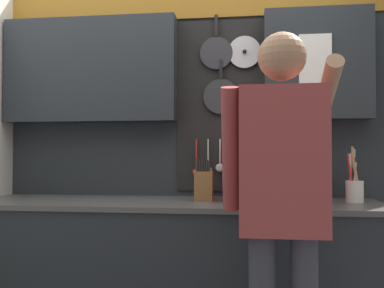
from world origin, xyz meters
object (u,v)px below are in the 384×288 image
knife_block (204,185)px  microwave (270,177)px  utensil_crock (354,188)px  person (282,191)px

knife_block → microwave: bearing=-0.1°
knife_block → utensil_crock: size_ratio=0.79×
knife_block → person: 0.83m
utensil_crock → person: size_ratio=0.19×
microwave → utensil_crock: (0.50, 0.00, -0.06)m
microwave → utensil_crock: bearing=0.2°
microwave → person: 0.71m
microwave → knife_block: bearing=179.9°
microwave → utensil_crock: utensil_crock is taller
knife_block → utensil_crock: 0.90m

